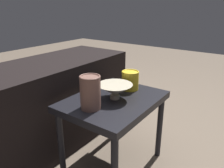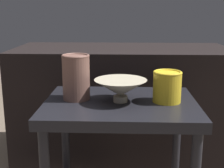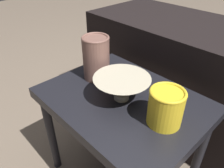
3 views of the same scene
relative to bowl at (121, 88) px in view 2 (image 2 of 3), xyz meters
The scene contains 5 objects.
table 0.12m from the bowl, 100.89° to the left, with size 0.59×0.45×0.47m.
couch_backdrop 0.59m from the bowl, 90.15° to the left, with size 1.17×0.50×0.61m.
bowl is the anchor object (origin of this frame).
vase_textured_left 0.18m from the bowl, 169.91° to the left, with size 0.11×0.11×0.18m.
vase_colorful_right 0.18m from the bowl, ahead, with size 0.11×0.11×0.12m.
Camera 2 is at (0.01, -1.16, 0.83)m, focal length 50.00 mm.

